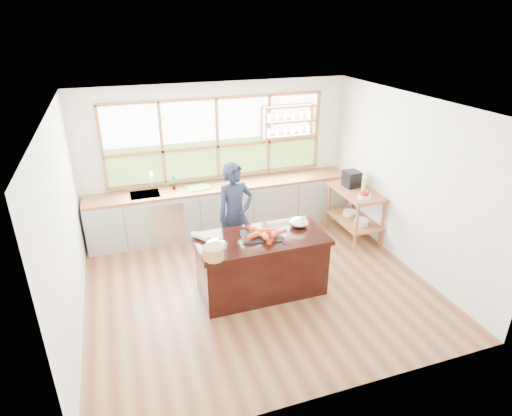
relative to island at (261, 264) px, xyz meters
name	(u,v)px	position (x,y,z in m)	size (l,w,h in m)	color
ground_plane	(257,283)	(0.00, 0.20, -0.45)	(5.00, 5.00, 0.00)	brown
room_shell	(247,164)	(0.02, 0.71, 1.30)	(5.02, 4.52, 2.71)	white
back_counter	(223,207)	(-0.02, 2.14, 0.00)	(4.90, 0.63, 0.90)	#A8A49E
right_shelf_unit	(355,206)	(2.19, 1.09, 0.15)	(0.62, 1.10, 0.90)	brown
island	(261,264)	(0.00, 0.00, 0.00)	(1.85, 0.90, 0.90)	black
cook	(235,215)	(-0.13, 0.89, 0.41)	(0.63, 0.41, 1.73)	#1C253C
potted_plant	(173,183)	(-0.89, 2.20, 0.57)	(0.13, 0.09, 0.25)	slate
cutting_board	(199,187)	(-0.45, 2.14, 0.45)	(0.40, 0.30, 0.01)	#5AB136
espresso_machine	(352,179)	(2.19, 1.31, 0.59)	(0.26, 0.28, 0.29)	black
wine_bottle	(364,185)	(2.24, 0.98, 0.59)	(0.07, 0.07, 0.29)	#ACC665
fruit_bowl	(364,195)	(2.14, 0.78, 0.49)	(0.23, 0.23, 0.11)	silver
slate_board	(261,236)	(-0.01, 0.02, 0.45)	(0.55, 0.40, 0.02)	black
lobster_pile	(263,234)	(0.02, -0.01, 0.50)	(0.52, 0.48, 0.08)	#D8430A
mixing_bowl_left	(216,244)	(-0.68, -0.10, 0.50)	(0.27, 0.27, 0.13)	silver
mixing_bowl_right	(299,222)	(0.64, 0.15, 0.51)	(0.29, 0.29, 0.14)	silver
wine_glass	(285,233)	(0.24, -0.27, 0.61)	(0.08, 0.08, 0.22)	white
wicker_basket	(214,253)	(-0.77, -0.35, 0.53)	(0.27, 0.27, 0.17)	#A8814F
parchment_roll	(200,237)	(-0.83, 0.22, 0.49)	(0.08, 0.08, 0.30)	white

